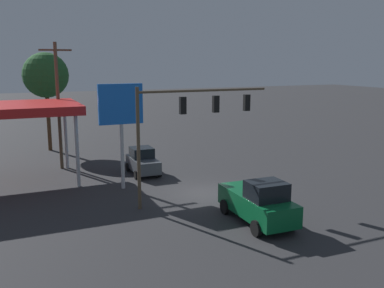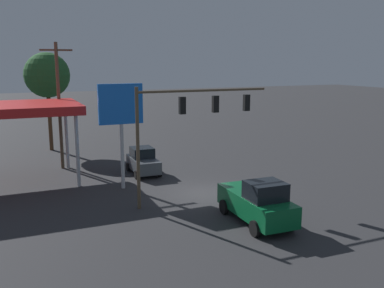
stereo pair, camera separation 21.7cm
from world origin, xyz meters
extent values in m
plane|color=#2D2D30|center=(0.00, 0.00, 0.00)|extent=(200.00, 200.00, 0.00)
cylinder|color=brown|center=(4.68, 1.20, 3.47)|extent=(0.20, 0.20, 6.95)
cylinder|color=brown|center=(0.60, 1.20, 6.65)|extent=(8.16, 0.14, 0.14)
cube|color=black|center=(1.98, 1.20, 5.83)|extent=(0.36, 0.28, 1.00)
sphere|color=#360505|center=(1.98, 1.01, 6.13)|extent=(0.22, 0.22, 0.22)
sphere|color=#392305|center=(1.98, 1.01, 5.83)|extent=(0.22, 0.22, 0.22)
sphere|color=#41FF6B|center=(1.98, 1.01, 5.53)|extent=(0.22, 0.22, 0.22)
cube|color=black|center=(-0.14, 1.20, 5.83)|extent=(0.36, 0.28, 1.00)
sphere|color=#360505|center=(-0.14, 1.01, 6.13)|extent=(0.22, 0.22, 0.22)
sphere|color=#392305|center=(-0.14, 1.01, 5.83)|extent=(0.22, 0.22, 0.22)
sphere|color=#41FF6B|center=(-0.14, 1.01, 5.53)|extent=(0.22, 0.22, 0.22)
cube|color=black|center=(-2.26, 1.20, 5.83)|extent=(0.36, 0.28, 1.00)
sphere|color=#360505|center=(-2.26, 1.01, 6.13)|extent=(0.22, 0.22, 0.22)
sphere|color=#392305|center=(-2.26, 1.01, 5.83)|extent=(0.22, 0.22, 0.22)
sphere|color=#41FF6B|center=(-2.26, 1.01, 5.53)|extent=(0.22, 0.22, 0.22)
cylinder|color=brown|center=(7.55, -10.36, 4.88)|extent=(0.26, 0.26, 9.75)
cube|color=brown|center=(7.55, -10.36, 9.15)|extent=(2.40, 0.14, 0.14)
cylinder|color=#B7B7BC|center=(7.15, -10.31, 2.43)|extent=(0.24, 0.24, 4.87)
cylinder|color=#B7B7BC|center=(7.15, -4.75, 2.43)|extent=(0.24, 0.24, 4.87)
cylinder|color=#B7B7BC|center=(4.51, -3.14, 3.46)|extent=(0.24, 0.24, 6.92)
cube|color=blue|center=(4.51, -3.14, 5.62)|extent=(2.89, 0.24, 2.60)
cube|color=black|center=(4.51, -3.27, 5.62)|extent=(2.02, 0.04, 0.91)
cube|color=#0C592D|center=(-0.37, 5.60, 0.95)|extent=(2.13, 5.25, 1.10)
cube|color=black|center=(-0.34, 6.50, 1.95)|extent=(1.88, 1.65, 0.90)
cylinder|color=black|center=(-1.34, 7.32, 0.40)|extent=(0.24, 0.81, 0.80)
cylinder|color=black|center=(0.69, 7.26, 0.40)|extent=(0.24, 0.81, 0.80)
cylinder|color=black|center=(-1.43, 3.94, 0.40)|extent=(0.24, 0.81, 0.80)
cylinder|color=black|center=(0.61, 3.89, 0.40)|extent=(0.24, 0.81, 0.80)
cube|color=#474C51|center=(2.19, -6.15, 0.76)|extent=(1.77, 3.83, 0.90)
cube|color=black|center=(2.18, -6.45, 1.59)|extent=(1.60, 1.73, 0.76)
cylinder|color=black|center=(1.34, -4.89, 0.31)|extent=(0.23, 0.62, 0.62)
cylinder|color=black|center=(3.08, -4.93, 0.31)|extent=(0.23, 0.62, 0.62)
cylinder|color=black|center=(1.29, -7.36, 0.31)|extent=(0.23, 0.62, 0.62)
cylinder|color=black|center=(3.03, -7.40, 0.31)|extent=(0.23, 0.62, 0.62)
cylinder|color=#4C331E|center=(7.67, -18.09, 2.81)|extent=(0.36, 0.36, 5.62)
sphere|color=#235628|center=(7.67, -18.09, 7.08)|extent=(4.17, 4.17, 4.17)
camera|label=1|loc=(11.35, 23.82, 8.31)|focal=40.00mm
camera|label=2|loc=(11.15, 23.90, 8.31)|focal=40.00mm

